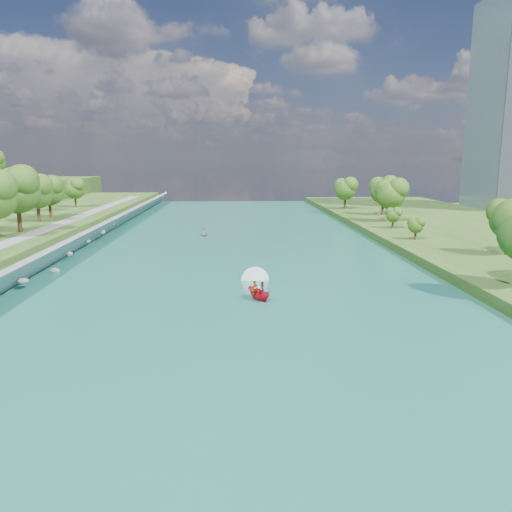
{
  "coord_description": "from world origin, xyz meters",
  "views": [
    {
      "loc": [
        0.33,
        -48.56,
        15.42
      ],
      "look_at": [
        3.35,
        18.3,
        2.5
      ],
      "focal_mm": 35.0,
      "sensor_mm": 36.0,
      "label": 1
    }
  ],
  "objects": [
    {
      "name": "motorboat",
      "position": [
        3.04,
        7.07,
        0.7
      ],
      "size": [
        3.6,
        18.71,
        2.24
      ],
      "rotation": [
        0.0,
        0.0,
        3.67
      ],
      "color": "red",
      "rests_on": "river_water"
    },
    {
      "name": "ground",
      "position": [
        0.0,
        0.0,
        0.0
      ],
      "size": [
        260.0,
        260.0,
        0.0
      ],
      "primitive_type": "plane",
      "color": "#2D5119",
      "rests_on": "ground"
    },
    {
      "name": "raft",
      "position": [
        -5.77,
        53.33,
        0.46
      ],
      "size": [
        2.59,
        3.41,
        1.49
      ],
      "rotation": [
        0.0,
        0.0,
        0.1
      ],
      "color": "gray",
      "rests_on": "river_water"
    },
    {
      "name": "riprap_bank",
      "position": [
        -25.84,
        19.29,
        1.8
      ],
      "size": [
        4.53,
        236.0,
        4.17
      ],
      "color": "slate",
      "rests_on": "ground"
    },
    {
      "name": "river_water",
      "position": [
        0.0,
        20.0,
        0.05
      ],
      "size": [
        55.0,
        240.0,
        0.1
      ],
      "primitive_type": "cube",
      "color": "#185C4C",
      "rests_on": "ground"
    },
    {
      "name": "trees_east",
      "position": [
        36.07,
        40.64,
        6.79
      ],
      "size": [
        16.86,
        139.4,
        11.9
      ],
      "color": "#295015",
      "rests_on": "berm_east"
    }
  ]
}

